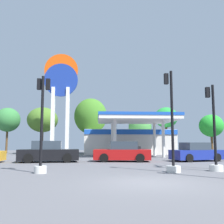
# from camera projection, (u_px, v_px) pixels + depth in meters

# --- Properties ---
(ground_plane) EXTENTS (90.00, 90.00, 0.00)m
(ground_plane) POSITION_uv_depth(u_px,v_px,m) (150.00, 183.00, 9.73)
(ground_plane) COLOR #56565B
(ground_plane) RESTS_ON ground
(gas_station) EXTENTS (11.82, 13.42, 4.49)m
(gas_station) POSITION_uv_depth(u_px,v_px,m) (130.00, 139.00, 34.41)
(gas_station) COLOR beige
(gas_station) RESTS_ON ground
(station_pole_sign) EXTENTS (4.02, 0.56, 12.20)m
(station_pole_sign) POSITION_uv_depth(u_px,v_px,m) (61.00, 90.00, 31.26)
(station_pole_sign) COLOR white
(station_pole_sign) RESTS_ON ground
(car_0) EXTENTS (4.66, 2.46, 1.60)m
(car_0) POSITION_uv_depth(u_px,v_px,m) (123.00, 152.00, 20.93)
(car_0) COLOR black
(car_0) RESTS_ON ground
(car_3) EXTENTS (4.74, 2.47, 1.63)m
(car_3) POSITION_uv_depth(u_px,v_px,m) (49.00, 152.00, 20.33)
(car_3) COLOR black
(car_3) RESTS_ON ground
(car_4) EXTENTS (4.53, 2.79, 1.51)m
(car_4) POSITION_uv_depth(u_px,v_px,m) (196.00, 153.00, 21.34)
(car_4) COLOR black
(car_4) RESTS_ON ground
(traffic_signal_0) EXTENTS (0.71, 0.71, 5.25)m
(traffic_signal_0) POSITION_uv_depth(u_px,v_px,m) (172.00, 141.00, 13.40)
(traffic_signal_0) COLOR silver
(traffic_signal_0) RESTS_ON ground
(traffic_signal_1) EXTENTS (0.70, 0.71, 4.62)m
(traffic_signal_1) POSITION_uv_depth(u_px,v_px,m) (215.00, 145.00, 13.88)
(traffic_signal_1) COLOR silver
(traffic_signal_1) RESTS_ON ground
(traffic_signal_3) EXTENTS (0.65, 0.66, 4.85)m
(traffic_signal_3) POSITION_uv_depth(u_px,v_px,m) (42.00, 133.00, 13.02)
(traffic_signal_3) COLOR silver
(traffic_signal_3) RESTS_ON ground
(tree_0) EXTENTS (3.60, 3.60, 6.64)m
(tree_0) POSITION_uv_depth(u_px,v_px,m) (8.00, 120.00, 38.49)
(tree_0) COLOR brown
(tree_0) RESTS_ON ground
(tree_1) EXTENTS (4.30, 4.30, 6.50)m
(tree_1) POSITION_uv_depth(u_px,v_px,m) (43.00, 120.00, 37.04)
(tree_1) COLOR brown
(tree_1) RESTS_ON ground
(tree_2) EXTENTS (4.75, 4.75, 7.93)m
(tree_2) POSITION_uv_depth(u_px,v_px,m) (91.00, 116.00, 38.02)
(tree_2) COLOR brown
(tree_2) RESTS_ON ground
(tree_3) EXTENTS (3.39, 3.39, 5.50)m
(tree_3) POSITION_uv_depth(u_px,v_px,m) (140.00, 127.00, 38.83)
(tree_3) COLOR brown
(tree_3) RESTS_ON ground
(tree_4) EXTENTS (3.44, 3.44, 6.75)m
(tree_4) POSITION_uv_depth(u_px,v_px,m) (166.00, 118.00, 38.88)
(tree_4) COLOR brown
(tree_4) RESTS_ON ground
(tree_5) EXTENTS (3.61, 3.61, 5.77)m
(tree_5) POSITION_uv_depth(u_px,v_px,m) (211.00, 126.00, 39.66)
(tree_5) COLOR brown
(tree_5) RESTS_ON ground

